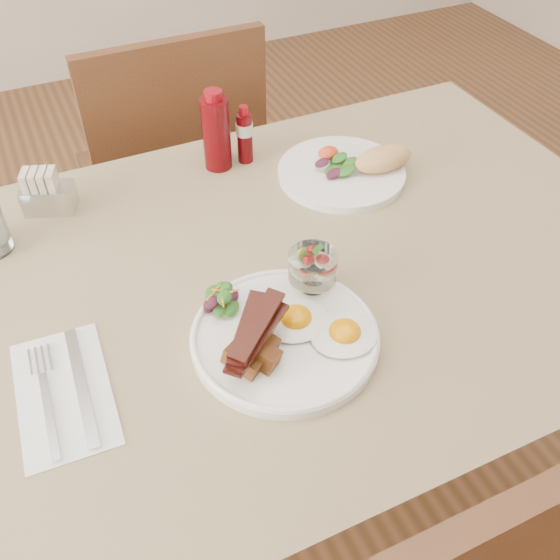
{
  "coord_description": "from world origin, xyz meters",
  "views": [
    {
      "loc": [
        -0.33,
        -0.7,
        1.46
      ],
      "look_at": [
        -0.04,
        -0.09,
        0.82
      ],
      "focal_mm": 40.0,
      "sensor_mm": 36.0,
      "label": 1
    }
  ],
  "objects_px": {
    "second_plate": "(351,168)",
    "sugar_caddy": "(47,194)",
    "chair_far": "(175,176)",
    "ketchup_bottle": "(216,132)",
    "hot_sauce_bottle": "(245,135)",
    "table": "(281,304)",
    "main_plate": "(285,338)",
    "fruit_cup": "(313,266)"
  },
  "relations": [
    {
      "from": "second_plate",
      "to": "sugar_caddy",
      "type": "bearing_deg",
      "value": 166.28
    },
    {
      "from": "sugar_caddy",
      "to": "second_plate",
      "type": "bearing_deg",
      "value": 6.66
    },
    {
      "from": "second_plate",
      "to": "chair_far",
      "type": "bearing_deg",
      "value": 116.71
    },
    {
      "from": "second_plate",
      "to": "ketchup_bottle",
      "type": "bearing_deg",
      "value": 147.67
    },
    {
      "from": "hot_sauce_bottle",
      "to": "sugar_caddy",
      "type": "xyz_separation_m",
      "value": [
        -0.39,
        -0.0,
        -0.02
      ]
    },
    {
      "from": "hot_sauce_bottle",
      "to": "sugar_caddy",
      "type": "distance_m",
      "value": 0.39
    },
    {
      "from": "table",
      "to": "hot_sauce_bottle",
      "type": "height_order",
      "value": "hot_sauce_bottle"
    },
    {
      "from": "table",
      "to": "ketchup_bottle",
      "type": "relative_size",
      "value": 8.13
    },
    {
      "from": "hot_sauce_bottle",
      "to": "sugar_caddy",
      "type": "bearing_deg",
      "value": -179.84
    },
    {
      "from": "ketchup_bottle",
      "to": "sugar_caddy",
      "type": "bearing_deg",
      "value": -178.99
    },
    {
      "from": "main_plate",
      "to": "second_plate",
      "type": "bearing_deg",
      "value": 48.04
    },
    {
      "from": "chair_far",
      "to": "hot_sauce_bottle",
      "type": "relative_size",
      "value": 7.65
    },
    {
      "from": "main_plate",
      "to": "fruit_cup",
      "type": "relative_size",
      "value": 3.57
    },
    {
      "from": "fruit_cup",
      "to": "hot_sauce_bottle",
      "type": "height_order",
      "value": "hot_sauce_bottle"
    },
    {
      "from": "fruit_cup",
      "to": "sugar_caddy",
      "type": "xyz_separation_m",
      "value": [
        -0.34,
        0.4,
        -0.02
      ]
    },
    {
      "from": "table",
      "to": "hot_sauce_bottle",
      "type": "xyz_separation_m",
      "value": [
        0.07,
        0.33,
        0.15
      ]
    },
    {
      "from": "table",
      "to": "fruit_cup",
      "type": "bearing_deg",
      "value": -77.22
    },
    {
      "from": "ketchup_bottle",
      "to": "fruit_cup",
      "type": "bearing_deg",
      "value": -89.43
    },
    {
      "from": "chair_far",
      "to": "second_plate",
      "type": "xyz_separation_m",
      "value": [
        0.24,
        -0.48,
        0.24
      ]
    },
    {
      "from": "chair_far",
      "to": "sugar_caddy",
      "type": "relative_size",
      "value": 8.94
    },
    {
      "from": "main_plate",
      "to": "sugar_caddy",
      "type": "xyz_separation_m",
      "value": [
        -0.26,
        0.48,
        0.03
      ]
    },
    {
      "from": "fruit_cup",
      "to": "hot_sauce_bottle",
      "type": "relative_size",
      "value": 0.64
    },
    {
      "from": "table",
      "to": "chair_far",
      "type": "distance_m",
      "value": 0.68
    },
    {
      "from": "chair_far",
      "to": "sugar_caddy",
      "type": "bearing_deg",
      "value": -133.5
    },
    {
      "from": "chair_far",
      "to": "second_plate",
      "type": "height_order",
      "value": "chair_far"
    },
    {
      "from": "hot_sauce_bottle",
      "to": "second_plate",
      "type": "bearing_deg",
      "value": -39.3
    },
    {
      "from": "table",
      "to": "ketchup_bottle",
      "type": "height_order",
      "value": "ketchup_bottle"
    },
    {
      "from": "main_plate",
      "to": "second_plate",
      "type": "relative_size",
      "value": 1.06
    },
    {
      "from": "main_plate",
      "to": "hot_sauce_bottle",
      "type": "xyz_separation_m",
      "value": [
        0.13,
        0.48,
        0.05
      ]
    },
    {
      "from": "fruit_cup",
      "to": "sugar_caddy",
      "type": "relative_size",
      "value": 0.75
    },
    {
      "from": "main_plate",
      "to": "hot_sauce_bottle",
      "type": "relative_size",
      "value": 2.3
    },
    {
      "from": "chair_far",
      "to": "sugar_caddy",
      "type": "xyz_separation_m",
      "value": [
        -0.32,
        -0.34,
        0.26
      ]
    },
    {
      "from": "fruit_cup",
      "to": "table",
      "type": "bearing_deg",
      "value": 102.78
    },
    {
      "from": "table",
      "to": "fruit_cup",
      "type": "height_order",
      "value": "fruit_cup"
    },
    {
      "from": "main_plate",
      "to": "fruit_cup",
      "type": "xyz_separation_m",
      "value": [
        0.08,
        0.07,
        0.05
      ]
    },
    {
      "from": "table",
      "to": "main_plate",
      "type": "xyz_separation_m",
      "value": [
        -0.06,
        -0.15,
        0.1
      ]
    },
    {
      "from": "main_plate",
      "to": "ketchup_bottle",
      "type": "xyz_separation_m",
      "value": [
        0.08,
        0.48,
        0.07
      ]
    },
    {
      "from": "ketchup_bottle",
      "to": "main_plate",
      "type": "bearing_deg",
      "value": -99.18
    },
    {
      "from": "table",
      "to": "ketchup_bottle",
      "type": "bearing_deg",
      "value": 87.62
    },
    {
      "from": "chair_far",
      "to": "hot_sauce_bottle",
      "type": "distance_m",
      "value": 0.45
    },
    {
      "from": "chair_far",
      "to": "ketchup_bottle",
      "type": "xyz_separation_m",
      "value": [
        0.01,
        -0.33,
        0.3
      ]
    },
    {
      "from": "hot_sauce_bottle",
      "to": "fruit_cup",
      "type": "bearing_deg",
      "value": -97.49
    }
  ]
}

